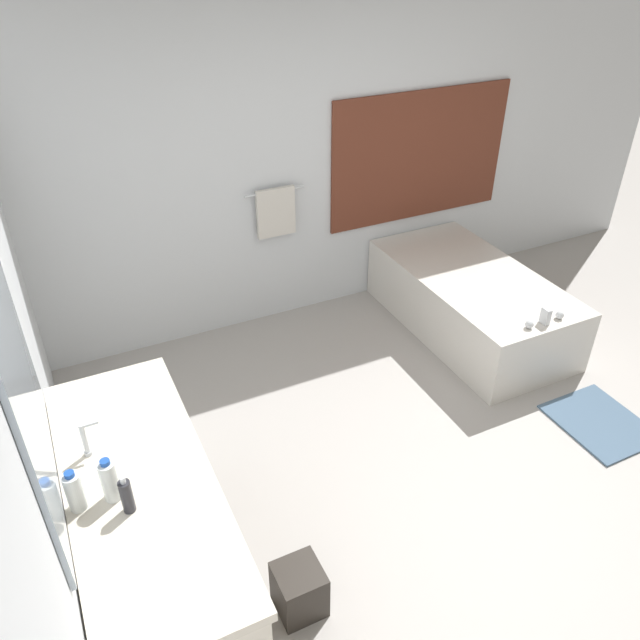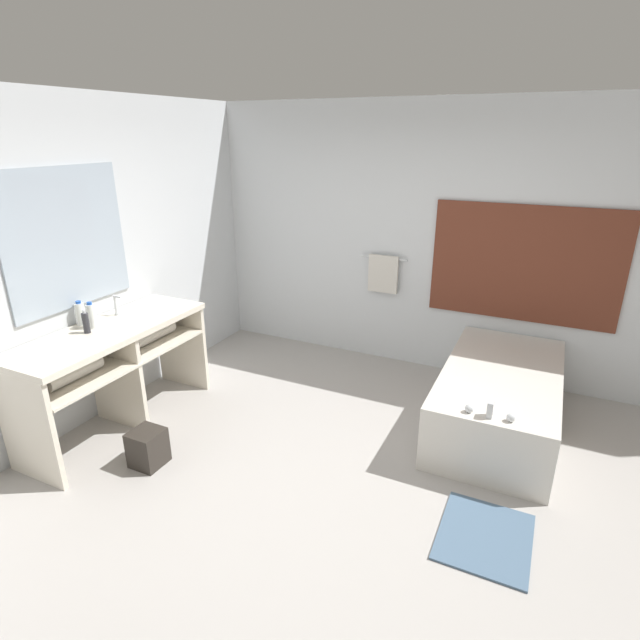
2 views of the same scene
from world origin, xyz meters
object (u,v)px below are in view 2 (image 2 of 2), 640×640
object	(u,v)px
bathtub	(499,395)
waste_bin	(148,448)
water_bottle_1	(91,316)
soap_dispenser	(86,323)
water_bottle_2	(80,314)

from	to	relation	value
bathtub	waste_bin	size ratio (longest dim) A/B	6.29
water_bottle_1	soap_dispenser	xyz separation A→B (m)	(0.05, -0.10, -0.02)
bathtub	water_bottle_1	distance (m)	3.44
soap_dispenser	waste_bin	world-z (taller)	soap_dispenser
water_bottle_2	waste_bin	distance (m)	1.25
bathtub	soap_dispenser	world-z (taller)	soap_dispenser
soap_dispenser	waste_bin	bearing A→B (deg)	-15.27
bathtub	soap_dispenser	bearing A→B (deg)	-153.13
water_bottle_2	soap_dispenser	bearing A→B (deg)	-29.91
water_bottle_1	soap_dispenser	distance (m)	0.11
bathtub	water_bottle_1	xyz separation A→B (m)	(-3.05, -1.42, 0.71)
waste_bin	bathtub	bearing A→B (deg)	36.24
water_bottle_1	water_bottle_2	distance (m)	0.14
water_bottle_2	soap_dispenser	size ratio (longest dim) A/B	1.06
bathtub	waste_bin	world-z (taller)	bathtub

